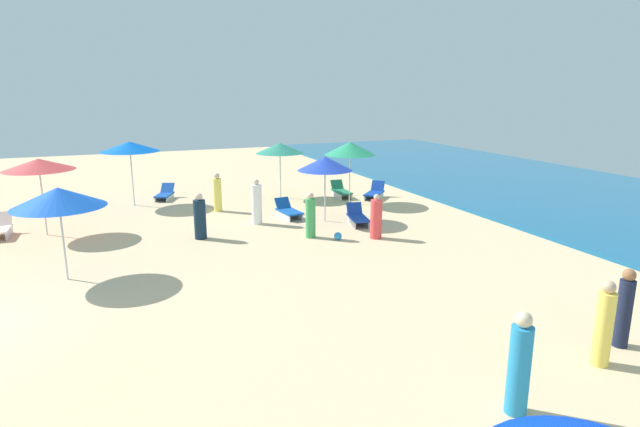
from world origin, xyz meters
name	(u,v)px	position (x,y,z in m)	size (l,w,h in m)	color
umbrella_0	(280,148)	(-10.12, 10.78, 2.24)	(2.11, 2.11, 2.48)	silver
umbrella_1	(39,164)	(-7.28, 1.55, 2.41)	(2.26, 2.26, 2.60)	silver
lounge_chair_1_0	(1,228)	(-7.65, 0.15, 0.28)	(1.39, 0.60, 0.72)	silver
umbrella_2	(325,164)	(-5.46, 11.00, 2.17)	(2.01, 2.01, 2.43)	silver
lounge_chair_2_0	(358,217)	(-4.62, 11.95, 0.26)	(1.52, 0.87, 0.69)	silver
lounge_chair_2_1	(288,211)	(-6.51, 9.91, 0.26)	(1.45, 0.78, 0.69)	silver
umbrella_4	(58,197)	(-2.38, 2.42, 2.19)	(2.30, 2.30, 2.45)	silver
umbrella_5	(350,148)	(-7.88, 13.15, 2.37)	(2.15, 2.15, 2.64)	silver
lounge_chair_5_0	(341,191)	(-9.23, 13.36, 0.27)	(1.44, 0.65, 0.70)	silver
lounge_chair_5_1	(375,193)	(-8.42, 14.65, 0.26)	(1.44, 1.42, 0.72)	silver
umbrella_6	(130,147)	(-10.97, 4.56, 2.49)	(2.40, 2.40, 2.70)	silver
lounge_chair_6_0	(165,194)	(-11.79, 5.90, 0.23)	(1.49, 1.06, 0.63)	silver
beachgoer_0	(257,203)	(-6.05, 8.55, 0.76)	(0.47, 0.47, 1.66)	white
beachgoer_1	(519,366)	(6.60, 9.17, 0.79)	(0.48, 0.48, 1.68)	#2488C3
beachgoer_2	(604,326)	(6.03, 11.61, 0.76)	(0.44, 0.44, 1.61)	#F9DB57
beachgoer_3	(624,309)	(5.66, 12.58, 0.77)	(0.38, 0.38, 1.58)	#19213C
beachgoer_4	(376,218)	(-2.76, 11.71, 0.68)	(0.54, 0.54, 1.49)	#F74548
beachgoer_5	(217,193)	(-8.59, 7.63, 0.73)	(0.46, 0.46, 1.56)	#F9E660
beachgoer_6	(311,217)	(-3.65, 9.73, 0.71)	(0.47, 0.47, 1.52)	#41A459
beachgoer_7	(200,218)	(-4.89, 6.31, 0.70)	(0.52, 0.52, 1.54)	#142A3E
beach_ball_2	(338,236)	(-3.02, 10.45, 0.13)	(0.26, 0.26, 0.26)	#2591DE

